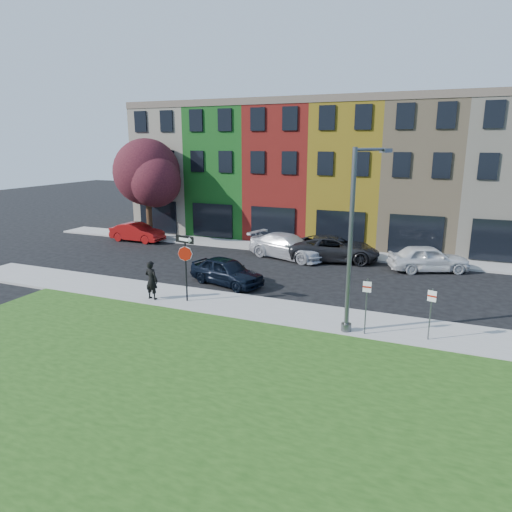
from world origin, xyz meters
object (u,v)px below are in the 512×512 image
at_px(man, 151,280).
at_px(street_lamp, 354,242).
at_px(stop_sign, 185,255).
at_px(sedan_near, 227,271).

bearing_deg(man, street_lamp, -174.46).
bearing_deg(stop_sign, sedan_near, 93.44).
bearing_deg(man, stop_sign, -160.88).
xyz_separation_m(stop_sign, sedan_near, (0.43, 3.40, -1.61)).
distance_m(man, sedan_near, 4.35).
bearing_deg(street_lamp, sedan_near, 176.24).
height_order(man, sedan_near, man).
distance_m(stop_sign, man, 2.14).
bearing_deg(man, sedan_near, -113.03).
distance_m(man, street_lamp, 9.78).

